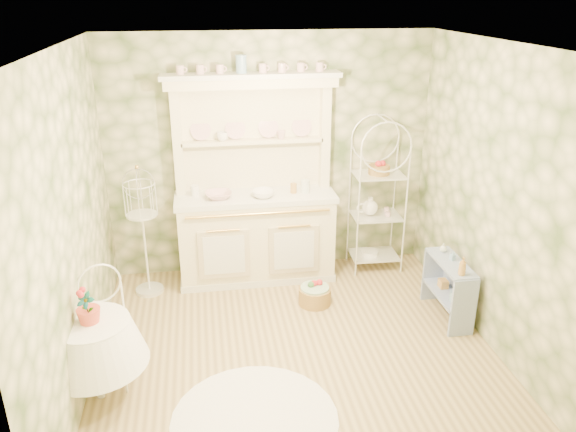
{
  "coord_description": "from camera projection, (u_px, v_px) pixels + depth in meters",
  "views": [
    {
      "loc": [
        -0.75,
        -4.23,
        3.1
      ],
      "look_at": [
        0.0,
        0.5,
        1.15
      ],
      "focal_mm": 35.0,
      "sensor_mm": 36.0,
      "label": 1
    }
  ],
  "objects": [
    {
      "name": "bowl_floral",
      "position": [
        219.0,
        198.0,
        6.01
      ],
      "size": [
        0.3,
        0.3,
        0.07
      ],
      "primitive_type": "imported",
      "rotation": [
        0.0,
        0.0,
        0.08
      ],
      "color": "white",
      "rests_on": "kitchen_dresser"
    },
    {
      "name": "cafe_chair",
      "position": [
        103.0,
        338.0,
        4.6
      ],
      "size": [
        0.51,
        0.51,
        0.87
      ],
      "primitive_type": "cube",
      "rotation": [
        0.0,
        0.0,
        0.34
      ],
      "color": "white",
      "rests_on": "floor"
    },
    {
      "name": "bottle_glass",
      "position": [
        443.0,
        249.0,
        5.68
      ],
      "size": [
        0.09,
        0.09,
        0.09
      ],
      "primitive_type": "imported",
      "rotation": [
        0.0,
        0.0,
        -0.36
      ],
      "color": "silver",
      "rests_on": "side_shelf"
    },
    {
      "name": "bakers_rack",
      "position": [
        377.0,
        198.0,
        6.42
      ],
      "size": [
        0.56,
        0.41,
        1.75
      ],
      "primitive_type": "cube",
      "rotation": [
        0.0,
        0.0,
        -0.04
      ],
      "color": "white",
      "rests_on": "floor"
    },
    {
      "name": "cup_right",
      "position": [
        281.0,
        136.0,
        6.08
      ],
      "size": [
        0.1,
        0.1,
        0.09
      ],
      "primitive_type": "imported",
      "rotation": [
        0.0,
        0.0,
        0.02
      ],
      "color": "white",
      "rests_on": "kitchen_dresser"
    },
    {
      "name": "bowl_white",
      "position": [
        263.0,
        196.0,
        6.04
      ],
      "size": [
        0.32,
        0.32,
        0.08
      ],
      "primitive_type": "imported",
      "rotation": [
        0.0,
        0.0,
        -0.39
      ],
      "color": "white",
      "rests_on": "kitchen_dresser"
    },
    {
      "name": "birdcage_stand",
      "position": [
        144.0,
        235.0,
        5.93
      ],
      "size": [
        0.33,
        0.33,
        1.35
      ],
      "primitive_type": "cube",
      "rotation": [
        0.0,
        0.0,
        0.04
      ],
      "color": "white",
      "rests_on": "floor"
    },
    {
      "name": "side_shelf",
      "position": [
        448.0,
        291.0,
        5.61
      ],
      "size": [
        0.33,
        0.7,
        0.57
      ],
      "primitive_type": "cube",
      "rotation": [
        0.0,
        0.0,
        -0.12
      ],
      "color": "#8798BD",
      "rests_on": "floor"
    },
    {
      "name": "wall_front",
      "position": [
        356.0,
        342.0,
        2.99
      ],
      "size": [
        3.6,
        3.6,
        0.0
      ],
      "primitive_type": "plane",
      "color": "beige",
      "rests_on": "floor"
    },
    {
      "name": "wall_left",
      "position": [
        71.0,
        230.0,
        4.38
      ],
      "size": [
        3.6,
        3.6,
        0.0
      ],
      "primitive_type": "plane",
      "color": "beige",
      "rests_on": "floor"
    },
    {
      "name": "cup_left",
      "position": [
        222.0,
        138.0,
        6.0
      ],
      "size": [
        0.16,
        0.16,
        0.09
      ],
      "primitive_type": "imported",
      "rotation": [
        0.0,
        0.0,
        -0.4
      ],
      "color": "white",
      "rests_on": "kitchen_dresser"
    },
    {
      "name": "lace_rug",
      "position": [
        255.0,
        419.0,
        4.34
      ],
      "size": [
        1.46,
        1.46,
        0.01
      ],
      "primitive_type": "cylinder",
      "rotation": [
        0.0,
        0.0,
        -0.13
      ],
      "color": "white",
      "rests_on": "floor"
    },
    {
      "name": "wall_back",
      "position": [
        270.0,
        156.0,
        6.28
      ],
      "size": [
        3.6,
        3.6,
        0.0
      ],
      "primitive_type": "plane",
      "color": "beige",
      "rests_on": "floor"
    },
    {
      "name": "wall_right",
      "position": [
        500.0,
        204.0,
        4.9
      ],
      "size": [
        3.6,
        3.6,
        0.0
      ],
      "primitive_type": "plane",
      "color": "beige",
      "rests_on": "floor"
    },
    {
      "name": "potted_geranium",
      "position": [
        87.0,
        309.0,
        4.24
      ],
      "size": [
        0.17,
        0.14,
        0.27
      ],
      "primitive_type": "imported",
      "rotation": [
        0.0,
        0.0,
        -0.39
      ],
      "color": "#3F7238",
      "rests_on": "round_table"
    },
    {
      "name": "bottle_amber",
      "position": [
        462.0,
        269.0,
        5.21
      ],
      "size": [
        0.07,
        0.07,
        0.18
      ],
      "primitive_type": "imported",
      "rotation": [
        0.0,
        0.0,
        -0.01
      ],
      "color": "#B8863E",
      "rests_on": "side_shelf"
    },
    {
      "name": "floor",
      "position": [
        297.0,
        352.0,
        5.15
      ],
      "size": [
        3.6,
        3.6,
        0.0
      ],
      "primitive_type": "plane",
      "color": "tan",
      "rests_on": "ground"
    },
    {
      "name": "kitchen_dresser",
      "position": [
        255.0,
        183.0,
        6.08
      ],
      "size": [
        1.87,
        0.61,
        2.29
      ],
      "primitive_type": "cube",
      "color": "#FAF0CB",
      "rests_on": "floor"
    },
    {
      "name": "floor_basket",
      "position": [
        315.0,
        294.0,
        5.9
      ],
      "size": [
        0.47,
        0.47,
        0.24
      ],
      "primitive_type": "cylinder",
      "rotation": [
        0.0,
        0.0,
        -0.35
      ],
      "color": "#A47D40",
      "rests_on": "floor"
    },
    {
      "name": "round_table",
      "position": [
        95.0,
        356.0,
        4.44
      ],
      "size": [
        0.89,
        0.89,
        0.79
      ],
      "primitive_type": "cylinder",
      "rotation": [
        0.0,
        0.0,
        -0.26
      ],
      "color": "white",
      "rests_on": "floor"
    },
    {
      "name": "bottle_blue",
      "position": [
        453.0,
        257.0,
        5.51
      ],
      "size": [
        0.05,
        0.05,
        0.1
      ],
      "primitive_type": "imported",
      "rotation": [
        0.0,
        0.0,
        0.25
      ],
      "color": "#79A2C0",
      "rests_on": "side_shelf"
    },
    {
      "name": "ceiling",
      "position": [
        299.0,
        46.0,
        4.13
      ],
      "size": [
        3.6,
        3.6,
        0.0
      ],
      "primitive_type": "plane",
      "color": "white",
      "rests_on": "floor"
    }
  ]
}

